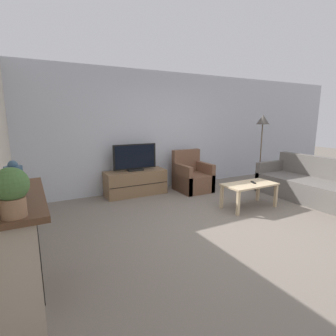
{
  "coord_description": "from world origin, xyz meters",
  "views": [
    {
      "loc": [
        -2.71,
        -2.96,
        1.68
      ],
      "look_at": [
        -0.71,
        0.78,
        0.85
      ],
      "focal_mm": 28.0,
      "sensor_mm": 36.0,
      "label": 1
    }
  ],
  "objects": [
    {
      "name": "potted_plant",
      "position": [
        -2.84,
        -0.97,
        1.2
      ],
      "size": [
        0.23,
        0.23,
        0.34
      ],
      "color": "#936B4C",
      "rests_on": "fireplace"
    },
    {
      "name": "wall_back",
      "position": [
        0.0,
        2.59,
        1.35
      ],
      "size": [
        12.0,
        0.06,
        2.7
      ],
      "color": "silver",
      "rests_on": "ground"
    },
    {
      "name": "armchair",
      "position": [
        0.56,
        1.98,
        0.3
      ],
      "size": [
        0.7,
        0.76,
        0.92
      ],
      "color": "brown",
      "rests_on": "ground"
    },
    {
      "name": "fireplace",
      "position": [
        -2.86,
        -0.4,
        0.52
      ],
      "size": [
        0.41,
        1.34,
        1.01
      ],
      "color": "#B7A893",
      "rests_on": "ground"
    },
    {
      "name": "mantel_clock",
      "position": [
        -2.84,
        -0.27,
        1.08
      ],
      "size": [
        0.08,
        0.11,
        0.15
      ],
      "color": "brown",
      "rests_on": "fireplace"
    },
    {
      "name": "remote",
      "position": [
        0.95,
        0.48,
        0.47
      ],
      "size": [
        0.1,
        0.15,
        0.02
      ],
      "rotation": [
        0.0,
        0.0,
        -0.4
      ],
      "color": "black",
      "rests_on": "coffee_table"
    },
    {
      "name": "ground_plane",
      "position": [
        0.0,
        0.0,
        0.0
      ],
      "size": [
        24.0,
        24.0,
        0.0
      ],
      "primitive_type": "plane",
      "color": "slate"
    },
    {
      "name": "tv_stand",
      "position": [
        -0.71,
        2.28,
        0.27
      ],
      "size": [
        1.32,
        0.5,
        0.54
      ],
      "color": "brown",
      "rests_on": "ground"
    },
    {
      "name": "tv",
      "position": [
        -0.71,
        2.27,
        0.81
      ],
      "size": [
        0.96,
        0.18,
        0.58
      ],
      "color": "black",
      "rests_on": "tv_stand"
    },
    {
      "name": "floor_lamp",
      "position": [
        2.32,
        1.59,
        1.48
      ],
      "size": [
        0.31,
        0.31,
        1.73
      ],
      "color": "black",
      "rests_on": "ground"
    },
    {
      "name": "coffee_table",
      "position": [
        0.85,
        0.48,
        0.4
      ],
      "size": [
        1.02,
        0.51,
        0.46
      ],
      "color": "#CCB289",
      "rests_on": "ground"
    },
    {
      "name": "couch",
      "position": [
        2.36,
        0.19,
        0.28
      ],
      "size": [
        0.94,
        2.17,
        0.86
      ],
      "color": "#66605B",
      "rests_on": "ground"
    },
    {
      "name": "mantel_vase_centre_left",
      "position": [
        -2.84,
        -0.5,
        1.16
      ],
      "size": [
        0.14,
        0.14,
        0.32
      ],
      "color": "#385670",
      "rests_on": "fireplace"
    },
    {
      "name": "mantel_vase_left",
      "position": [
        -2.84,
        -0.8,
        1.16
      ],
      "size": [
        0.08,
        0.08,
        0.31
      ],
      "color": "#994C3D",
      "rests_on": "fireplace"
    }
  ]
}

